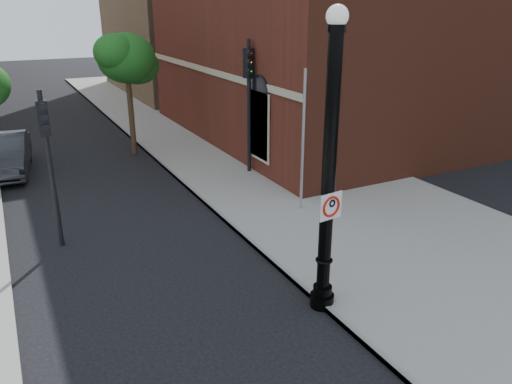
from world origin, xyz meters
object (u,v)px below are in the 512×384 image
lamppost (328,183)px  traffic_signal_left (47,144)px  traffic_signal_right (249,86)px  parked_car (6,154)px  no_parking_sign (331,206)px

lamppost → traffic_signal_left: 7.46m
traffic_signal_left → lamppost: bearing=-47.6°
traffic_signal_left → traffic_signal_right: (7.42, 3.18, 0.55)m
lamppost → parked_car: 14.80m
no_parking_sign → traffic_signal_right: traffic_signal_right is taller
lamppost → parked_car: size_ratio=1.37×
parked_car → traffic_signal_left: 8.04m
no_parking_sign → parked_car: bearing=105.3°
traffic_signal_right → parked_car: bearing=136.2°
lamppost → traffic_signal_right: (2.71, 8.97, 0.54)m
no_parking_sign → parked_car: 14.88m
parked_car → traffic_signal_right: (8.44, -4.51, 2.68)m
no_parking_sign → parked_car: size_ratio=0.12×
lamppost → no_parking_sign: (-0.02, -0.16, -0.45)m
traffic_signal_left → traffic_signal_right: 8.09m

